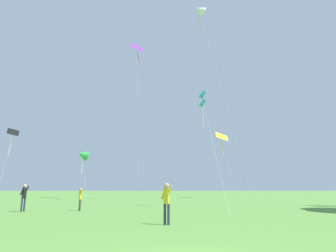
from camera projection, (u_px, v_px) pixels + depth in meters
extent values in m
cube|color=purple|center=(137.00, 47.00, 49.57)|extent=(2.25, 1.93, 2.02)
cylinder|color=#3F382D|center=(137.00, 47.00, 49.57)|extent=(1.75, 0.11, 0.99)
cylinder|color=red|center=(138.00, 57.00, 49.28)|extent=(0.53, 0.30, 2.12)
cylinder|color=silver|center=(138.00, 111.00, 42.08)|extent=(1.47, 9.82, 25.26)
cube|color=teal|center=(203.00, 94.00, 26.75)|extent=(0.61, 0.57, 0.63)
cube|color=teal|center=(203.00, 103.00, 26.57)|extent=(0.61, 0.57, 0.63)
cylinder|color=#3F382D|center=(203.00, 99.00, 26.66)|extent=(0.04, 0.04, 1.20)
cylinder|color=silver|center=(203.00, 116.00, 26.40)|extent=(0.11, 0.29, 2.29)
cylinder|color=silver|center=(213.00, 145.00, 21.90)|extent=(0.22, 7.63, 9.57)
cone|color=white|center=(200.00, 10.00, 44.84)|extent=(2.14, 2.11, 1.80)
cylinder|color=yellow|center=(199.00, 20.00, 44.62)|extent=(0.41, 0.42, 2.11)
cylinder|color=silver|center=(221.00, 86.00, 36.85)|extent=(3.40, 10.16, 28.70)
cone|color=green|center=(83.00, 155.00, 40.41)|extent=(2.14, 2.13, 1.75)
cylinder|color=silver|center=(82.00, 166.00, 40.08)|extent=(0.11, 0.14, 2.00)
cylinder|color=silver|center=(84.00, 176.00, 35.24)|extent=(3.16, 9.34, 6.04)
cube|color=black|center=(13.00, 132.00, 39.77)|extent=(1.59, 1.64, 1.22)
cylinder|color=#3F382D|center=(13.00, 132.00, 39.77)|extent=(1.46, 0.57, 0.44)
cylinder|color=silver|center=(10.00, 146.00, 39.37)|extent=(0.41, 0.14, 2.72)
cylinder|color=silver|center=(4.00, 164.00, 36.13)|extent=(1.59, 5.50, 9.06)
cube|color=yellow|center=(222.00, 136.00, 50.32)|extent=(2.34, 1.60, 1.86)
cylinder|color=#3F382D|center=(222.00, 136.00, 50.32)|extent=(1.77, 0.24, 0.86)
cylinder|color=yellow|center=(223.00, 149.00, 50.03)|extent=(0.37, 0.48, 2.87)
cylinder|color=silver|center=(229.00, 165.00, 44.55)|extent=(0.38, 9.48, 10.31)
cylinder|color=#2D3351|center=(24.00, 205.00, 19.32)|extent=(0.12, 0.12, 0.89)
cylinder|color=#2D3351|center=(22.00, 205.00, 19.18)|extent=(0.12, 0.12, 0.89)
cube|color=black|center=(24.00, 193.00, 19.42)|extent=(0.30, 0.30, 0.67)
cylinder|color=black|center=(27.00, 190.00, 19.56)|extent=(0.26, 0.29, 0.62)
cylinder|color=black|center=(23.00, 190.00, 19.35)|extent=(0.26, 0.29, 0.62)
sphere|color=tan|center=(25.00, 186.00, 19.51)|extent=(0.24, 0.24, 0.24)
cylinder|color=#665B4C|center=(80.00, 205.00, 19.93)|extent=(0.10, 0.10, 0.77)
cylinder|color=#665B4C|center=(79.00, 205.00, 20.05)|extent=(0.10, 0.10, 0.77)
cube|color=yellow|center=(81.00, 195.00, 20.14)|extent=(0.26, 0.26, 0.58)
cylinder|color=yellow|center=(81.00, 193.00, 20.08)|extent=(0.22, 0.25, 0.54)
cylinder|color=yellow|center=(80.00, 193.00, 20.26)|extent=(0.22, 0.25, 0.54)
sphere|color=tan|center=(81.00, 189.00, 20.22)|extent=(0.21, 0.21, 0.21)
cylinder|color=#2D3351|center=(169.00, 214.00, 12.27)|extent=(0.12, 0.12, 0.87)
cylinder|color=#2D3351|center=(165.00, 214.00, 12.35)|extent=(0.12, 0.12, 0.87)
cube|color=yellow|center=(167.00, 196.00, 12.47)|extent=(0.29, 0.28, 0.65)
cylinder|color=yellow|center=(169.00, 192.00, 12.44)|extent=(0.30, 0.22, 0.61)
cylinder|color=yellow|center=(164.00, 192.00, 12.56)|extent=(0.30, 0.22, 0.61)
sphere|color=tan|center=(167.00, 186.00, 12.56)|extent=(0.24, 0.24, 0.24)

